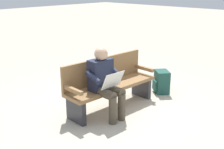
# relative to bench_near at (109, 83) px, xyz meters

# --- Properties ---
(ground_plane) EXTENTS (40.00, 40.00, 0.00)m
(ground_plane) POSITION_rel_bench_near_xyz_m (0.00, 0.07, -0.46)
(ground_plane) COLOR #B7AD99
(bench_near) EXTENTS (1.82, 0.57, 0.90)m
(bench_near) POSITION_rel_bench_near_xyz_m (0.00, 0.00, 0.00)
(bench_near) COLOR olive
(bench_near) RESTS_ON ground
(person_seated) EXTENTS (0.59, 0.59, 1.18)m
(person_seated) POSITION_rel_bench_near_xyz_m (0.32, 0.22, 0.17)
(person_seated) COLOR #1E2338
(person_seated) RESTS_ON ground
(backpack) EXTENTS (0.40, 0.42, 0.46)m
(backpack) POSITION_rel_bench_near_xyz_m (-1.24, 0.28, -0.23)
(backpack) COLOR #1E4C42
(backpack) RESTS_ON ground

